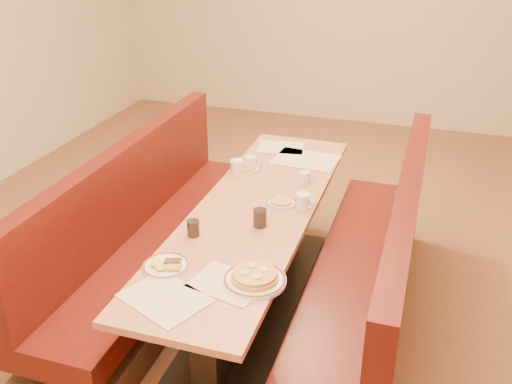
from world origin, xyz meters
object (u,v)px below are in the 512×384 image
(diner_table, at_px, (255,260))
(soda_tumbler_near, at_px, (193,228))
(soda_tumbler_mid, at_px, (260,218))
(coffee_mug_c, at_px, (305,177))
(eggs_plate, at_px, (165,265))
(coffee_mug_a, at_px, (303,201))
(booth_left, at_px, (152,243))
(booth_right, at_px, (370,282))
(pancake_plate, at_px, (255,278))
(coffee_mug_b, at_px, (237,167))
(coffee_mug_d, at_px, (251,162))

(diner_table, xyz_separation_m, soda_tumbler_near, (-0.22, -0.42, 0.42))
(soda_tumbler_mid, bearing_deg, coffee_mug_c, 80.24)
(soda_tumbler_mid, bearing_deg, diner_table, 115.07)
(diner_table, relative_size, coffee_mug_c, 23.68)
(eggs_plate, height_order, soda_tumbler_mid, soda_tumbler_mid)
(coffee_mug_a, bearing_deg, diner_table, -145.27)
(soda_tumbler_mid, bearing_deg, eggs_plate, -120.38)
(booth_left, bearing_deg, coffee_mug_a, 4.94)
(booth_right, height_order, pancake_plate, booth_right)
(coffee_mug_a, relative_size, coffee_mug_c, 1.18)
(coffee_mug_b, bearing_deg, coffee_mug_d, 44.82)
(coffee_mug_b, xyz_separation_m, soda_tumbler_mid, (0.37, -0.66, 0.00))
(eggs_plate, height_order, coffee_mug_c, coffee_mug_c)
(eggs_plate, distance_m, coffee_mug_b, 1.22)
(pancake_plate, xyz_separation_m, soda_tumbler_near, (-0.46, 0.32, 0.02))
(diner_table, distance_m, booth_left, 0.73)
(pancake_plate, bearing_deg, booth_left, 142.66)
(booth_left, relative_size, soda_tumbler_mid, 23.17)
(pancake_plate, bearing_deg, coffee_mug_c, 91.56)
(eggs_plate, relative_size, coffee_mug_a, 1.93)
(soda_tumbler_near, bearing_deg, soda_tumbler_mid, 33.98)
(coffee_mug_c, bearing_deg, soda_tumbler_near, -131.10)
(coffee_mug_d, bearing_deg, soda_tumbler_near, -108.55)
(coffee_mug_b, height_order, soda_tumbler_near, same)
(coffee_mug_a, xyz_separation_m, soda_tumbler_mid, (-0.18, -0.29, 0.00))
(coffee_mug_d, bearing_deg, pancake_plate, -88.83)
(booth_left, xyz_separation_m, coffee_mug_b, (0.46, 0.46, 0.44))
(eggs_plate, relative_size, soda_tumbler_mid, 2.22)
(pancake_plate, distance_m, coffee_mug_c, 1.19)
(diner_table, xyz_separation_m, coffee_mug_d, (-0.21, 0.57, 0.42))
(diner_table, relative_size, soda_tumbler_mid, 23.17)
(booth_left, distance_m, coffee_mug_a, 1.11)
(eggs_plate, height_order, coffee_mug_b, coffee_mug_b)
(pancake_plate, distance_m, soda_tumbler_near, 0.57)
(booth_left, distance_m, booth_right, 1.46)
(diner_table, height_order, coffee_mug_b, coffee_mug_b)
(coffee_mug_d, bearing_deg, coffee_mug_c, -34.43)
(soda_tumbler_near, distance_m, soda_tumbler_mid, 0.39)
(booth_left, bearing_deg, coffee_mug_b, 45.07)
(coffee_mug_c, xyz_separation_m, coffee_mug_d, (-0.42, 0.12, 0.00))
(coffee_mug_c, xyz_separation_m, soda_tumbler_near, (-0.43, -0.87, 0.01))
(eggs_plate, bearing_deg, soda_tumbler_near, 88.87)
(coffee_mug_d, relative_size, soda_tumbler_near, 1.20)
(soda_tumbler_mid, bearing_deg, coffee_mug_d, 111.77)
(diner_table, distance_m, coffee_mug_b, 0.68)
(booth_right, bearing_deg, coffee_mug_b, 155.62)
(pancake_plate, height_order, coffee_mug_b, coffee_mug_b)
(soda_tumbler_near, bearing_deg, coffee_mug_d, 89.34)
(pancake_plate, bearing_deg, coffee_mug_b, 113.29)
(diner_table, bearing_deg, coffee_mug_d, 110.55)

